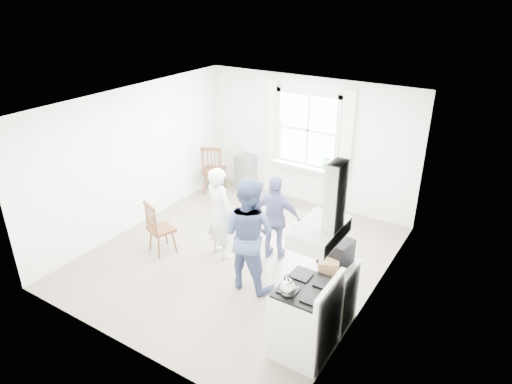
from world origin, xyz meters
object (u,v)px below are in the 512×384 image
Objects in this scene: windsor_chair_a at (212,165)px; person_right at (276,218)px; person_mid at (248,234)px; person_left at (219,213)px; gas_stove at (305,319)px; stereo_stack at (336,251)px; windsor_chair_b at (155,223)px; low_cabinet at (333,293)px.

person_right reaches higher than windsor_chair_a.
person_left is at bearing -28.23° from person_mid.
gas_stove is at bearing 167.21° from person_left.
stereo_stack is at bearing -175.76° from person_left.
gas_stove reaches higher than windsor_chair_b.
gas_stove is at bearing 116.97° from person_right.
windsor_chair_b is (-3.19, -0.02, 0.13)m from low_cabinet.
person_left is (1.57, -1.88, 0.12)m from windsor_chair_a.
windsor_chair_a is 2.45m from person_left.
gas_stove is 2.16m from person_right.
low_cabinet is 0.62× the size of person_right.
gas_stove is 0.63× the size of person_mid.
stereo_stack is at bearing 177.99° from person_mid.
person_left is at bearing 166.95° from low_cabinet.
person_right is at bearing -31.36° from windsor_chair_a.
windsor_chair_a is at bearing -44.42° from person_mid.
windsor_chair_a is 1.15× the size of windsor_chair_b.
person_right is at bearing 129.85° from gas_stove.
gas_stove is 2.67× the size of stereo_stack.
person_left reaches higher than low_cabinet.
stereo_stack is at bearing -31.82° from windsor_chair_a.
windsor_chair_a is at bearing 148.18° from stereo_stack.
windsor_chair_a is at bearing -33.69° from person_left.
person_mid is at bearing 80.09° from person_right.
person_left is 0.92m from person_right.
windsor_chair_b is 1.82m from person_mid.
gas_stove is 1.24× the size of low_cabinet.
gas_stove is 2.53m from person_left.
low_cabinet is 4.53m from windsor_chair_a.
stereo_stack is 4.49m from windsor_chair_a.
windsor_chair_b is 0.60× the size of person_left.
windsor_chair_b is at bearing 167.73° from gas_stove.
stereo_stack reaches higher than gas_stove.
gas_stove is 4.88m from windsor_chair_a.
person_right reaches higher than gas_stove.
person_left is 0.89× the size of person_mid.
windsor_chair_b is 1.10m from person_left.
person_left reaches higher than person_right.
windsor_chair_b is 2.00m from person_right.
person_left is 0.98m from person_mid.
windsor_chair_a is 0.75× the size of person_right.
low_cabinet is 0.82× the size of windsor_chair_a.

